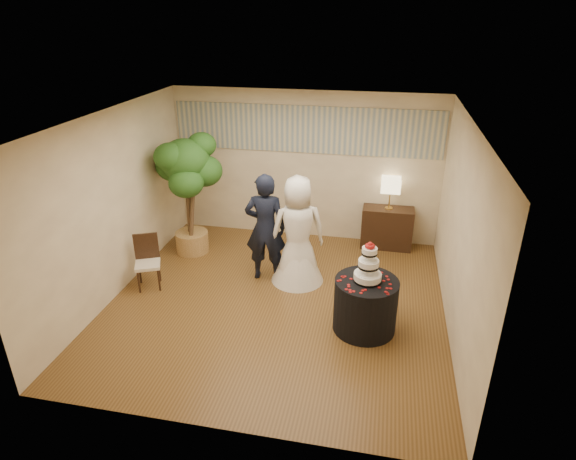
% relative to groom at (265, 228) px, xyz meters
% --- Properties ---
extents(floor, '(5.00, 5.00, 0.00)m').
position_rel_groom_xyz_m(floor, '(0.33, -0.72, -0.91)').
color(floor, brown).
rests_on(floor, ground).
extents(ceiling, '(5.00, 5.00, 0.00)m').
position_rel_groom_xyz_m(ceiling, '(0.33, -0.72, 1.89)').
color(ceiling, white).
rests_on(ceiling, wall_back).
extents(wall_back, '(5.00, 0.06, 2.80)m').
position_rel_groom_xyz_m(wall_back, '(0.33, 1.78, 0.49)').
color(wall_back, beige).
rests_on(wall_back, ground).
extents(wall_front, '(5.00, 0.06, 2.80)m').
position_rel_groom_xyz_m(wall_front, '(0.33, -3.22, 0.49)').
color(wall_front, beige).
rests_on(wall_front, ground).
extents(wall_left, '(0.06, 5.00, 2.80)m').
position_rel_groom_xyz_m(wall_left, '(-2.17, -0.72, 0.49)').
color(wall_left, beige).
rests_on(wall_left, ground).
extents(wall_right, '(0.06, 5.00, 2.80)m').
position_rel_groom_xyz_m(wall_right, '(2.83, -0.72, 0.49)').
color(wall_right, beige).
rests_on(wall_right, ground).
extents(mural_border, '(4.90, 0.02, 0.85)m').
position_rel_groom_xyz_m(mural_border, '(0.33, 1.76, 1.19)').
color(mural_border, '#A2A796').
rests_on(mural_border, wall_back).
extents(groom, '(0.70, 0.49, 1.81)m').
position_rel_groom_xyz_m(groom, '(0.00, 0.00, 0.00)').
color(groom, black).
rests_on(groom, floor).
extents(bride, '(1.11, 1.10, 1.79)m').
position_rel_groom_xyz_m(bride, '(0.52, 0.02, -0.01)').
color(bride, white).
rests_on(bride, floor).
extents(cake_table, '(1.03, 1.03, 0.77)m').
position_rel_groom_xyz_m(cake_table, '(1.68, -1.11, -0.52)').
color(cake_table, black).
rests_on(cake_table, floor).
extents(wedding_cake, '(0.38, 0.38, 0.58)m').
position_rel_groom_xyz_m(wedding_cake, '(1.68, -1.11, 0.16)').
color(wedding_cake, white).
rests_on(wedding_cake, cake_table).
extents(console, '(0.93, 0.41, 0.77)m').
position_rel_groom_xyz_m(console, '(1.93, 1.55, -0.52)').
color(console, black).
rests_on(console, floor).
extents(table_lamp, '(0.34, 0.34, 0.58)m').
position_rel_groom_xyz_m(table_lamp, '(1.93, 1.55, 0.16)').
color(table_lamp, beige).
rests_on(table_lamp, console).
extents(ficus_tree, '(1.18, 1.18, 2.22)m').
position_rel_groom_xyz_m(ficus_tree, '(-1.56, 0.65, 0.21)').
color(ficus_tree, '#25531A').
rests_on(ficus_tree, floor).
extents(side_chair, '(0.54, 0.55, 0.87)m').
position_rel_groom_xyz_m(side_chair, '(-1.77, -0.67, -0.47)').
color(side_chair, black).
rests_on(side_chair, floor).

